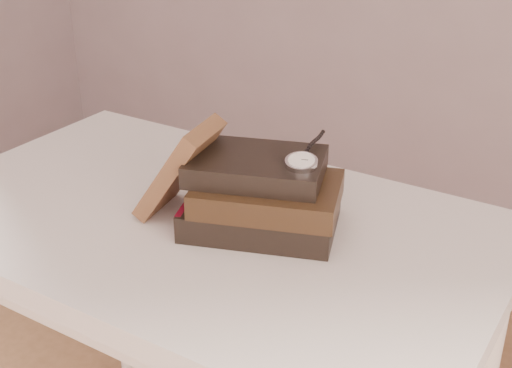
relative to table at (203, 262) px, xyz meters
The scene contains 5 objects.
table is the anchor object (origin of this frame).
book_stack 0.18m from the table, 12.54° to the left, with size 0.29×0.24×0.12m.
journal 0.18m from the table, 164.93° to the right, with size 0.03×0.11×0.18m, color #482D1C.
pocket_watch 0.28m from the table, 12.70° to the left, with size 0.06×0.16×0.02m.
eyeglasses 0.18m from the table, 92.71° to the left, with size 0.13×0.14×0.05m.
Camera 1 is at (0.61, -0.46, 1.31)m, focal length 48.16 mm.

